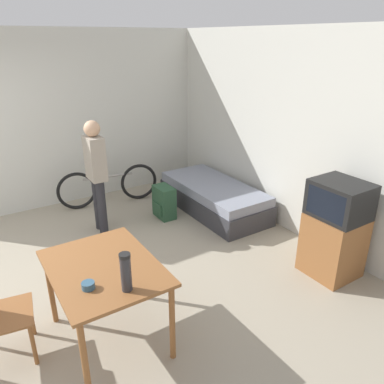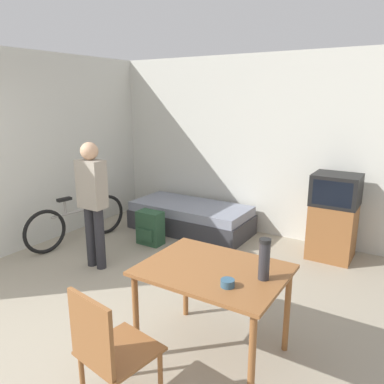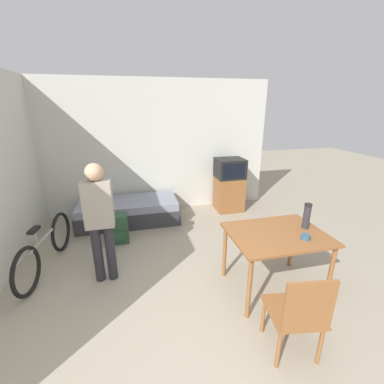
{
  "view_description": "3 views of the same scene",
  "coord_description": "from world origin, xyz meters",
  "px_view_note": "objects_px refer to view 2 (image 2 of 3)",
  "views": [
    {
      "loc": [
        3.9,
        0.08,
        2.56
      ],
      "look_at": [
        0.48,
        2.28,
        0.87
      ],
      "focal_mm": 35.0,
      "sensor_mm": 36.0,
      "label": 1
    },
    {
      "loc": [
        2.55,
        -1.49,
        2.1
      ],
      "look_at": [
        0.37,
        1.99,
        1.04
      ],
      "focal_mm": 35.0,
      "sensor_mm": 36.0,
      "label": 2
    },
    {
      "loc": [
        -0.36,
        -1.49,
        2.22
      ],
      "look_at": [
        0.53,
        2.17,
        0.92
      ],
      "focal_mm": 24.0,
      "sensor_mm": 36.0,
      "label": 3
    }
  ],
  "objects_px": {
    "dining_table": "(213,279)",
    "mate_bowl": "(228,283)",
    "bicycle": "(78,222)",
    "thermos_flask": "(264,258)",
    "backpack": "(150,228)",
    "daybed": "(191,217)",
    "wooden_chair": "(107,348)",
    "tv": "(333,217)",
    "person_standing": "(92,197)"
  },
  "relations": [
    {
      "from": "daybed",
      "to": "thermos_flask",
      "type": "distance_m",
      "value": 3.27
    },
    {
      "from": "wooden_chair",
      "to": "person_standing",
      "type": "height_order",
      "value": "person_standing"
    },
    {
      "from": "dining_table",
      "to": "bicycle",
      "type": "relative_size",
      "value": 0.69
    },
    {
      "from": "wooden_chair",
      "to": "backpack",
      "type": "distance_m",
      "value": 3.02
    },
    {
      "from": "dining_table",
      "to": "mate_bowl",
      "type": "distance_m",
      "value": 0.33
    },
    {
      "from": "daybed",
      "to": "dining_table",
      "type": "relative_size",
      "value": 1.7
    },
    {
      "from": "person_standing",
      "to": "backpack",
      "type": "distance_m",
      "value": 1.17
    },
    {
      "from": "tv",
      "to": "thermos_flask",
      "type": "bearing_deg",
      "value": -89.93
    },
    {
      "from": "wooden_chair",
      "to": "mate_bowl",
      "type": "xyz_separation_m",
      "value": [
        0.52,
        0.7,
        0.29
      ]
    },
    {
      "from": "dining_table",
      "to": "person_standing",
      "type": "bearing_deg",
      "value": 161.76
    },
    {
      "from": "backpack",
      "to": "daybed",
      "type": "bearing_deg",
      "value": 75.55
    },
    {
      "from": "thermos_flask",
      "to": "mate_bowl",
      "type": "xyz_separation_m",
      "value": [
        -0.17,
        -0.24,
        -0.14
      ]
    },
    {
      "from": "person_standing",
      "to": "mate_bowl",
      "type": "bearing_deg",
      "value": -21.13
    },
    {
      "from": "tv",
      "to": "bicycle",
      "type": "bearing_deg",
      "value": -156.24
    },
    {
      "from": "tv",
      "to": "backpack",
      "type": "relative_size",
      "value": 2.3
    },
    {
      "from": "daybed",
      "to": "wooden_chair",
      "type": "height_order",
      "value": "wooden_chair"
    },
    {
      "from": "tv",
      "to": "bicycle",
      "type": "xyz_separation_m",
      "value": [
        -3.26,
        -1.43,
        -0.24
      ]
    },
    {
      "from": "daybed",
      "to": "person_standing",
      "type": "relative_size",
      "value": 1.21
    },
    {
      "from": "tv",
      "to": "dining_table",
      "type": "distance_m",
      "value": 2.58
    },
    {
      "from": "tv",
      "to": "backpack",
      "type": "bearing_deg",
      "value": -158.57
    },
    {
      "from": "thermos_flask",
      "to": "mate_bowl",
      "type": "relative_size",
      "value": 3.13
    },
    {
      "from": "bicycle",
      "to": "wooden_chair",
      "type": "bearing_deg",
      "value": -38.04
    },
    {
      "from": "dining_table",
      "to": "thermos_flask",
      "type": "height_order",
      "value": "thermos_flask"
    },
    {
      "from": "daybed",
      "to": "mate_bowl",
      "type": "xyz_separation_m",
      "value": [
        1.96,
        -2.61,
        0.59
      ]
    },
    {
      "from": "bicycle",
      "to": "mate_bowl",
      "type": "relative_size",
      "value": 15.95
    },
    {
      "from": "mate_bowl",
      "to": "backpack",
      "type": "height_order",
      "value": "mate_bowl"
    },
    {
      "from": "tv",
      "to": "mate_bowl",
      "type": "distance_m",
      "value": 2.76
    },
    {
      "from": "person_standing",
      "to": "bicycle",
      "type": "bearing_deg",
      "value": 151.92
    },
    {
      "from": "person_standing",
      "to": "mate_bowl",
      "type": "height_order",
      "value": "person_standing"
    },
    {
      "from": "person_standing",
      "to": "daybed",
      "type": "bearing_deg",
      "value": 79.87
    },
    {
      "from": "tv",
      "to": "mate_bowl",
      "type": "xyz_separation_m",
      "value": [
        -0.17,
        -2.75,
        0.24
      ]
    },
    {
      "from": "bicycle",
      "to": "thermos_flask",
      "type": "xyz_separation_m",
      "value": [
        3.26,
        -1.07,
        0.63
      ]
    },
    {
      "from": "bicycle",
      "to": "mate_bowl",
      "type": "bearing_deg",
      "value": -23.05
    },
    {
      "from": "dining_table",
      "to": "wooden_chair",
      "type": "distance_m",
      "value": 0.96
    },
    {
      "from": "person_standing",
      "to": "backpack",
      "type": "xyz_separation_m",
      "value": [
        0.11,
        0.96,
        -0.67
      ]
    },
    {
      "from": "dining_table",
      "to": "bicycle",
      "type": "xyz_separation_m",
      "value": [
        -2.86,
        1.11,
        -0.36
      ]
    },
    {
      "from": "dining_table",
      "to": "thermos_flask",
      "type": "relative_size",
      "value": 3.54
    },
    {
      "from": "wooden_chair",
      "to": "dining_table",
      "type": "bearing_deg",
      "value": 72.02
    },
    {
      "from": "thermos_flask",
      "to": "backpack",
      "type": "distance_m",
      "value": 2.91
    },
    {
      "from": "mate_bowl",
      "to": "daybed",
      "type": "bearing_deg",
      "value": 126.82
    },
    {
      "from": "daybed",
      "to": "dining_table",
      "type": "bearing_deg",
      "value": -54.32
    },
    {
      "from": "daybed",
      "to": "wooden_chair",
      "type": "xyz_separation_m",
      "value": [
        1.44,
        -3.31,
        0.29
      ]
    },
    {
      "from": "tv",
      "to": "mate_bowl",
      "type": "relative_size",
      "value": 11.17
    },
    {
      "from": "tv",
      "to": "wooden_chair",
      "type": "height_order",
      "value": "tv"
    },
    {
      "from": "tv",
      "to": "person_standing",
      "type": "height_order",
      "value": "person_standing"
    },
    {
      "from": "daybed",
      "to": "person_standing",
      "type": "xyz_separation_m",
      "value": [
        -0.31,
        -1.74,
        0.69
      ]
    },
    {
      "from": "wooden_chair",
      "to": "backpack",
      "type": "xyz_separation_m",
      "value": [
        -1.64,
        2.53,
        -0.27
      ]
    },
    {
      "from": "tv",
      "to": "person_standing",
      "type": "xyz_separation_m",
      "value": [
        -2.44,
        -1.87,
        0.35
      ]
    },
    {
      "from": "wooden_chair",
      "to": "tv",
      "type": "bearing_deg",
      "value": 78.66
    },
    {
      "from": "person_standing",
      "to": "thermos_flask",
      "type": "xyz_separation_m",
      "value": [
        2.44,
        -0.63,
        0.04
      ]
    }
  ]
}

